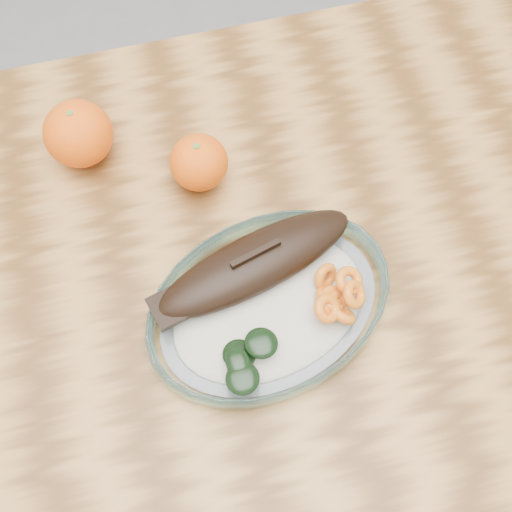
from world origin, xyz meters
The scene contains 5 objects.
ground centered at (0.00, 0.00, 0.00)m, with size 3.00×3.00×0.00m, color slate.
dining_table centered at (0.00, 0.00, 0.65)m, with size 1.20×0.80×0.75m.
plated_meal centered at (0.05, -0.02, 0.77)m, with size 0.62×0.62×0.08m.
orange_left centered at (-0.12, 0.24, 0.79)m, with size 0.08×0.08×0.08m, color #FB3C05.
orange_right centered at (0.02, 0.16, 0.79)m, with size 0.07×0.07×0.07m, color #FB3C05.
Camera 1 is at (-0.02, -0.26, 1.43)m, focal length 45.00 mm.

